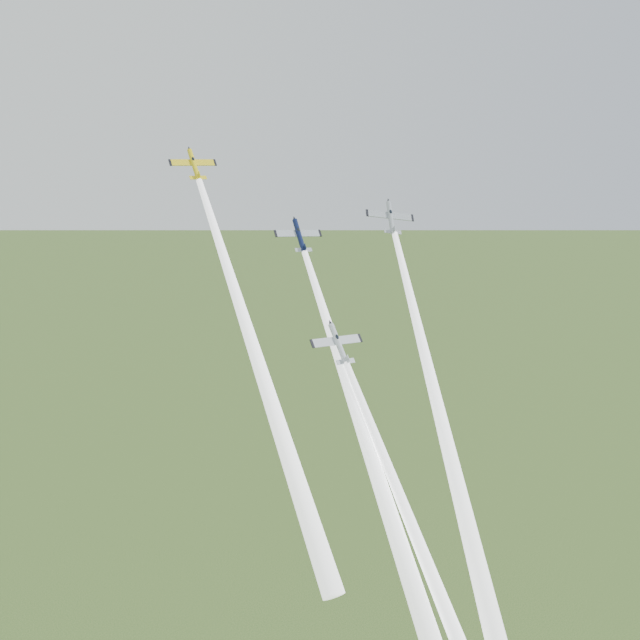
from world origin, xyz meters
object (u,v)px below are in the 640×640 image
at_px(plane_yellow, 194,164).
at_px(plane_navy, 299,235).
at_px(plane_silver_low, 338,344).
at_px(plane_silver_right, 391,217).

distance_m(plane_yellow, plane_navy, 19.48).
bearing_deg(plane_navy, plane_silver_low, -89.53).
xyz_separation_m(plane_navy, plane_silver_low, (0.92, -14.98, -13.95)).
distance_m(plane_yellow, plane_silver_low, 35.53).
bearing_deg(plane_yellow, plane_silver_low, -56.53).
xyz_separation_m(plane_yellow, plane_silver_low, (16.40, -19.20, -25.00)).
bearing_deg(plane_silver_right, plane_navy, -173.87).
bearing_deg(plane_silver_low, plane_silver_right, 36.30).
bearing_deg(plane_navy, plane_yellow, 161.73).
distance_m(plane_navy, plane_silver_low, 20.50).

